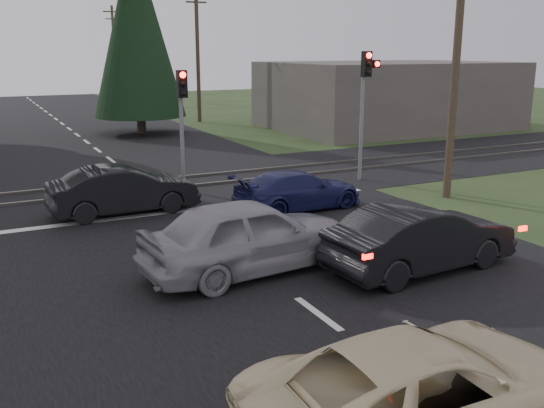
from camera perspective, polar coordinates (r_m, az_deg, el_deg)
ground at (r=11.45m, az=4.35°, el=-10.28°), size 120.00×120.00×0.00m
road at (r=20.23m, az=-10.25°, el=0.52°), size 14.00×100.00×0.01m
rail_corridor at (r=22.11m, az=-11.72°, el=1.63°), size 120.00×8.00×0.01m
stop_line at (r=18.55m, az=-8.67°, el=-0.64°), size 13.00×0.35×0.00m
rail_near at (r=21.34m, az=-11.17°, el=1.33°), size 120.00×0.12×0.10m
rail_far at (r=22.86m, az=-12.25°, el=2.13°), size 120.00×0.12×0.10m
traffic_signal_right at (r=22.52m, az=8.82°, el=10.51°), size 0.68×0.48×4.70m
traffic_signal_center at (r=20.69m, az=-8.45°, el=8.78°), size 0.32×0.48×4.10m
utility_pole_near at (r=20.37m, az=17.02°, el=13.65°), size 1.80×0.26×9.00m
utility_pole_mid at (r=41.31m, az=-7.02°, el=14.21°), size 1.80×0.26×9.00m
utility_pole_far at (r=65.40m, az=-14.62°, el=13.89°), size 1.80×0.26×9.00m
conifer_tree at (r=36.04m, az=-12.65°, el=15.99°), size 5.20×5.20×11.00m
building_right at (r=38.86m, az=10.81°, el=10.04°), size 14.00×10.00×4.00m
cream_coupe at (r=8.13m, az=14.18°, el=-16.44°), size 4.79×2.25×1.32m
dark_hatchback at (r=13.72m, az=13.86°, el=-3.13°), size 4.60×1.91×1.48m
silver_car at (r=13.22m, az=-2.08°, el=-2.98°), size 5.02×2.42×1.65m
blue_sedan at (r=18.45m, az=2.47°, el=1.29°), size 4.23×1.98×1.19m
dark_car_far at (r=18.46m, az=-13.79°, el=1.26°), size 4.37×1.67×1.42m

